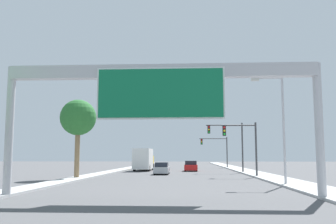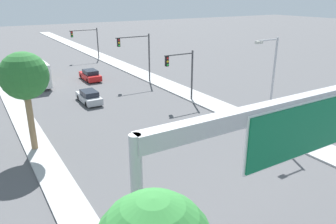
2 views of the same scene
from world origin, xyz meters
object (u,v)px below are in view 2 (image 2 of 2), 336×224
at_px(car_mid_left, 90,75).
at_px(truck_box_primary, 35,73).
at_px(traffic_light_far_intersection, 88,38).
at_px(sign_gantry, 296,125).
at_px(palm_tree_background, 24,77).
at_px(car_near_right, 89,97).
at_px(traffic_light_near_intersection, 183,69).
at_px(street_lamp_right, 271,79).
at_px(traffic_light_mid_block, 139,50).

distance_m(car_mid_left, truck_box_primary, 7.17).
bearing_deg(car_mid_left, traffic_light_far_intersection, 71.50).
height_order(sign_gantry, palm_tree_background, palm_tree_background).
distance_m(car_mid_left, palm_tree_background, 22.61).
bearing_deg(palm_tree_background, car_mid_left, 60.03).
bearing_deg(car_near_right, traffic_light_far_intersection, 71.05).
distance_m(traffic_light_near_intersection, palm_tree_background, 17.17).
bearing_deg(traffic_light_near_intersection, truck_box_primary, 127.66).
relative_size(truck_box_primary, traffic_light_near_intersection, 1.55).
bearing_deg(palm_tree_background, car_near_right, 50.99).
xyz_separation_m(sign_gantry, car_near_right, (-1.75, 25.31, -5.01)).
bearing_deg(street_lamp_right, palm_tree_background, 157.77).
xyz_separation_m(truck_box_primary, street_lamp_right, (13.55, -27.51, 3.21)).
bearing_deg(palm_tree_background, traffic_light_mid_block, 40.85).
xyz_separation_m(truck_box_primary, traffic_light_near_intersection, (12.57, -16.28, 2.16)).
height_order(truck_box_primary, palm_tree_background, palm_tree_background).
bearing_deg(traffic_light_far_intersection, car_near_right, -108.95).
distance_m(car_near_right, street_lamp_right, 19.72).
xyz_separation_m(car_near_right, traffic_light_near_intersection, (9.07, -5.21, 3.13)).
relative_size(traffic_light_mid_block, street_lamp_right, 0.79).
height_order(truck_box_primary, traffic_light_near_intersection, traffic_light_near_intersection).
relative_size(truck_box_primary, traffic_light_far_intersection, 1.55).
bearing_deg(traffic_light_mid_block, car_mid_left, 136.25).
relative_size(car_mid_left, street_lamp_right, 0.55).
xyz_separation_m(car_near_right, car_mid_left, (3.50, 9.82, 0.03)).
bearing_deg(car_mid_left, palm_tree_background, -119.97).
relative_size(sign_gantry, truck_box_primary, 1.91).
xyz_separation_m(car_mid_left, palm_tree_background, (-11.00, -19.08, 5.10)).
height_order(car_near_right, traffic_light_far_intersection, traffic_light_far_intersection).
bearing_deg(traffic_light_near_intersection, car_mid_left, 110.32).
height_order(car_near_right, palm_tree_background, palm_tree_background).
bearing_deg(traffic_light_near_intersection, traffic_light_far_intersection, 91.06).
bearing_deg(street_lamp_right, traffic_light_near_intersection, 95.02).
relative_size(car_near_right, palm_tree_background, 0.58).
xyz_separation_m(car_mid_left, street_lamp_right, (6.55, -26.25, 4.16)).
relative_size(sign_gantry, palm_tree_background, 2.21).
relative_size(car_mid_left, palm_tree_background, 0.59).
relative_size(traffic_light_near_intersection, traffic_light_far_intersection, 1.00).
distance_m(sign_gantry, traffic_light_mid_block, 30.93).
bearing_deg(palm_tree_background, traffic_light_near_intersection, 13.74).
xyz_separation_m(car_mid_left, traffic_light_near_intersection, (5.57, -15.03, 3.10)).
height_order(traffic_light_mid_block, street_lamp_right, street_lamp_right).
height_order(traffic_light_far_intersection, palm_tree_background, palm_tree_background).
bearing_deg(car_mid_left, traffic_light_near_intersection, -69.68).
bearing_deg(sign_gantry, traffic_light_far_intersection, 82.32).
height_order(car_mid_left, street_lamp_right, street_lamp_right).
xyz_separation_m(traffic_light_far_intersection, palm_tree_background, (-16.01, -34.05, 1.90)).
height_order(sign_gantry, traffic_light_far_intersection, sign_gantry).
relative_size(car_near_right, traffic_light_near_intersection, 0.78).
bearing_deg(street_lamp_right, traffic_light_far_intersection, 92.14).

